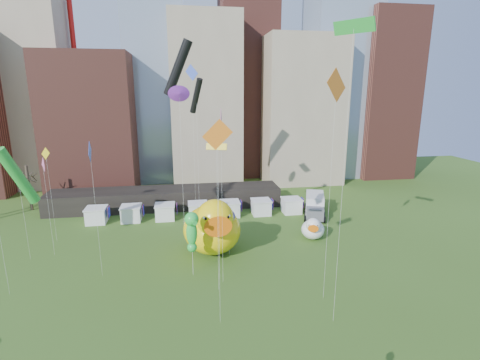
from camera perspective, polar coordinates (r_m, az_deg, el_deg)
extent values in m
cube|color=gray|center=(84.65, -30.01, 13.35)|extent=(14.00, 12.00, 42.00)
cube|color=brown|center=(75.67, -22.29, 8.21)|extent=(16.00, 14.00, 26.00)
cube|color=#8C9EB2|center=(82.04, -13.30, 19.38)|extent=(12.00, 12.00, 55.00)
cube|color=gray|center=(77.62, -5.52, 12.24)|extent=(14.00, 14.00, 34.00)
cube|color=brown|center=(86.06, 1.20, 23.82)|extent=(12.00, 12.00, 68.00)
cube|color=gray|center=(79.53, 9.40, 10.72)|extent=(16.00, 14.00, 30.00)
cube|color=#8C9EB2|center=(86.89, 15.34, 16.61)|extent=(14.00, 12.00, 48.00)
cube|color=brown|center=(89.50, 21.61, 12.20)|extent=(12.00, 12.00, 36.00)
cylinder|color=red|center=(89.12, 12.79, 25.78)|extent=(1.00, 1.00, 76.00)
cube|color=black|center=(62.04, -11.54, -2.81)|extent=(38.00, 6.00, 3.20)
cube|color=white|center=(57.90, -21.72, -5.27)|extent=(2.80, 2.80, 2.20)
cube|color=red|center=(57.36, -20.01, -4.77)|extent=(0.08, 1.40, 1.60)
cube|color=white|center=(56.97, -16.80, -5.17)|extent=(2.80, 2.80, 2.20)
cube|color=red|center=(56.58, -15.02, -4.64)|extent=(0.08, 1.40, 1.60)
cube|color=white|center=(56.47, -11.75, -5.02)|extent=(2.80, 2.80, 2.20)
cube|color=red|center=(56.24, -9.94, -4.48)|extent=(0.08, 1.40, 1.60)
cube|color=white|center=(56.41, -6.66, -4.84)|extent=(2.80, 2.80, 2.20)
cube|color=red|center=(56.34, -4.84, -4.28)|extent=(0.08, 1.40, 1.60)
cube|color=white|center=(56.80, -1.60, -4.62)|extent=(2.80, 2.80, 2.20)
cube|color=red|center=(56.89, 0.20, -4.05)|extent=(0.08, 1.40, 1.60)
cube|color=white|center=(57.61, 3.35, -4.37)|extent=(2.80, 2.80, 2.20)
cube|color=red|center=(57.86, 5.11, -3.80)|extent=(0.08, 1.40, 1.60)
cube|color=white|center=(58.84, 8.13, -4.09)|extent=(2.80, 2.80, 2.20)
cube|color=red|center=(59.24, 9.81, -3.53)|extent=(0.08, 1.40, 1.60)
cylinder|color=#382B21|center=(68.14, -30.36, -1.10)|extent=(0.44, 0.44, 7.50)
ellipsoid|color=yellow|center=(44.17, -4.47, -7.75)|extent=(7.42, 8.54, 5.71)
ellipsoid|color=yellow|center=(47.15, -5.02, -6.53)|extent=(1.98, 1.59, 2.31)
sphere|color=yellow|center=(41.00, -4.00, -6.05)|extent=(4.56, 4.56, 4.29)
cone|color=orange|center=(39.36, -3.59, -7.13)|extent=(2.48, 2.08, 2.36)
sphere|color=white|center=(39.55, -5.45, -5.95)|extent=(0.77, 0.77, 0.77)
sphere|color=white|center=(39.89, -2.07, -5.72)|extent=(0.77, 0.77, 0.77)
sphere|color=black|center=(39.21, -5.38, -6.13)|extent=(0.39, 0.39, 0.39)
sphere|color=black|center=(39.55, -1.97, -5.90)|extent=(0.39, 0.39, 0.39)
ellipsoid|color=white|center=(49.27, 11.43, -7.67)|extent=(4.05, 4.36, 2.49)
ellipsoid|color=white|center=(50.58, 11.42, -7.17)|extent=(1.00, 0.89, 1.01)
sphere|color=white|center=(47.87, 11.49, -7.03)|extent=(2.40, 2.40, 1.87)
cone|color=orange|center=(47.15, 11.49, -7.44)|extent=(1.26, 1.15, 1.03)
sphere|color=white|center=(47.29, 10.87, -6.94)|extent=(0.34, 0.34, 0.34)
sphere|color=white|center=(47.31, 12.13, -6.99)|extent=(0.34, 0.34, 0.34)
sphere|color=black|center=(47.14, 10.87, -7.01)|extent=(0.17, 0.17, 0.17)
sphere|color=black|center=(47.16, 12.13, -7.06)|extent=(0.17, 0.17, 0.17)
cylinder|color=silver|center=(39.09, -7.52, -11.52)|extent=(0.03, 0.03, 4.82)
ellipsoid|color=green|center=(38.12, -7.63, -8.24)|extent=(1.33, 1.19, 2.88)
sphere|color=green|center=(37.43, -7.70, -6.14)|extent=(1.80, 1.80, 1.47)
cone|color=green|center=(36.84, -7.67, -6.60)|extent=(0.74, 1.02, 0.51)
sphere|color=green|center=(38.82, -7.56, -10.48)|extent=(1.03, 1.03, 1.03)
cylinder|color=silver|center=(43.56, -1.71, -9.60)|extent=(0.03, 0.03, 3.51)
ellipsoid|color=#393CAB|center=(42.89, -1.73, -7.45)|extent=(1.17, 1.01, 2.65)
sphere|color=#393CAB|center=(42.26, -1.72, -5.72)|extent=(1.55, 1.55, 1.35)
cone|color=#393CAB|center=(41.71, -1.61, -6.09)|extent=(0.60, 0.91, 0.47)
sphere|color=#393CAB|center=(43.51, -1.72, -9.29)|extent=(0.95, 0.95, 0.95)
cube|color=silver|center=(58.94, 11.72, -3.54)|extent=(4.47, 6.28, 2.85)
cube|color=#595960|center=(55.65, 11.75, -5.21)|extent=(3.15, 2.81, 1.82)
cylinder|color=black|center=(57.35, 10.27, -5.28)|extent=(0.61, 1.06, 1.03)
cylinder|color=black|center=(57.44, 13.12, -5.39)|extent=(0.61, 1.06, 1.03)
cylinder|color=black|center=(61.03, 10.30, -4.10)|extent=(0.61, 1.06, 1.03)
cylinder|color=black|center=(61.11, 12.97, -4.21)|extent=(0.61, 1.06, 1.03)
cylinder|color=silver|center=(35.39, -2.85, -4.34)|extent=(0.02, 0.02, 16.08)
cube|color=pink|center=(33.76, -3.02, 8.73)|extent=(0.49, 2.98, 3.01)
cylinder|color=silver|center=(50.57, -9.28, 4.49)|extent=(0.02, 0.02, 22.04)
cylinder|color=black|center=(50.02, -9.79, 17.05)|extent=(4.45, 2.82, 7.33)
cylinder|color=silver|center=(48.02, -30.92, -5.28)|extent=(0.02, 0.02, 9.94)
cylinder|color=green|center=(46.80, -31.67, 0.50)|extent=(3.56, 3.85, 6.94)
cylinder|color=silver|center=(51.88, -27.64, -2.60)|extent=(0.02, 0.02, 11.61)
cube|color=yellow|center=(50.71, -28.37, 3.71)|extent=(1.29, 0.90, 1.54)
cylinder|color=silver|center=(39.80, -21.74, -5.35)|extent=(0.02, 0.02, 13.33)
cube|color=blue|center=(38.25, -22.63, 4.13)|extent=(0.23, 2.03, 2.03)
cylinder|color=silver|center=(32.97, 13.93, -2.94)|extent=(0.02, 0.02, 19.57)
cube|color=orange|center=(31.64, 14.98, 14.29)|extent=(2.33, 1.58, 2.79)
cylinder|color=silver|center=(47.10, -9.10, 1.81)|extent=(0.02, 0.02, 18.81)
cone|color=purple|center=(46.10, -9.56, 13.32)|extent=(1.88, 1.07, 1.96)
cylinder|color=silver|center=(47.76, -27.97, -4.33)|extent=(0.02, 0.02, 11.02)
cone|color=pink|center=(46.50, -28.73, 2.15)|extent=(0.82, 1.60, 1.65)
cylinder|color=silver|center=(43.12, -6.57, 0.63)|extent=(0.02, 0.02, 18.57)
cylinder|color=black|center=(42.00, -6.93, 13.06)|extent=(1.75, 2.35, 3.96)
cylinder|color=silver|center=(29.14, 15.89, -1.26)|extent=(0.02, 0.02, 23.49)
cube|color=green|center=(28.55, 17.55, 22.15)|extent=(2.19, 2.76, 0.95)
cylinder|color=silver|center=(34.20, -3.55, -6.62)|extent=(0.02, 0.02, 14.26)
cube|color=yellow|center=(32.41, -3.73, 5.28)|extent=(1.89, 0.91, 0.60)
cylinder|color=silver|center=(46.02, -7.23, 3.16)|extent=(0.02, 0.02, 21.27)
cube|color=blue|center=(45.29, -7.66, 16.50)|extent=(1.45, 1.32, 1.93)
cylinder|color=silver|center=(29.12, -3.34, -8.59)|extent=(0.02, 0.02, 15.94)
cube|color=orange|center=(27.10, -3.58, 7.19)|extent=(2.32, 0.17, 2.33)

